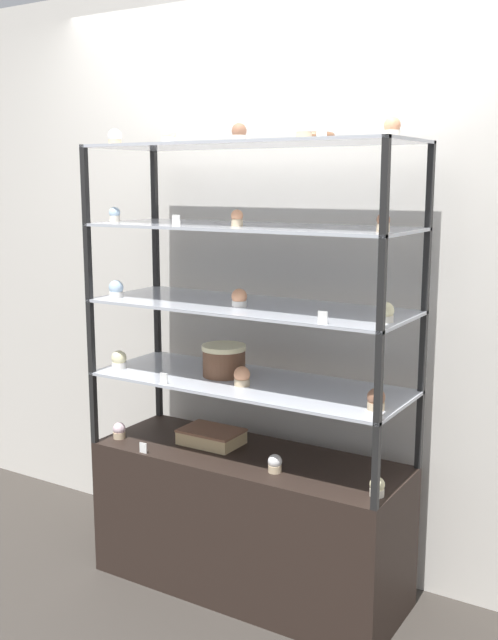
% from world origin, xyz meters
% --- Properties ---
extents(ground_plane, '(20.00, 20.00, 0.00)m').
position_xyz_m(ground_plane, '(0.00, 0.00, 0.00)').
color(ground_plane, '#38332D').
extents(back_wall, '(8.00, 0.05, 2.60)m').
position_xyz_m(back_wall, '(0.00, 0.38, 1.30)').
color(back_wall, silver).
rests_on(back_wall, ground_plane).
extents(display_base, '(1.31, 0.47, 0.59)m').
position_xyz_m(display_base, '(0.00, 0.00, 0.30)').
color(display_base, black).
rests_on(display_base, ground_plane).
extents(display_riser_lower, '(1.31, 0.47, 0.31)m').
position_xyz_m(display_riser_lower, '(0.00, 0.00, 0.89)').
color(display_riser_lower, black).
rests_on(display_riser_lower, display_base).
extents(display_riser_middle, '(1.31, 0.47, 0.31)m').
position_xyz_m(display_riser_middle, '(0.00, 0.00, 1.20)').
color(display_riser_middle, black).
rests_on(display_riser_middle, display_riser_lower).
extents(display_riser_upper, '(1.31, 0.47, 0.31)m').
position_xyz_m(display_riser_upper, '(0.00, 0.00, 1.52)').
color(display_riser_upper, black).
rests_on(display_riser_upper, display_riser_middle).
extents(display_riser_top, '(1.31, 0.47, 0.31)m').
position_xyz_m(display_riser_top, '(0.00, 0.00, 1.83)').
color(display_riser_top, black).
rests_on(display_riser_top, display_riser_upper).
extents(layer_cake_centerpiece, '(0.18, 0.18, 0.13)m').
position_xyz_m(layer_cake_centerpiece, '(-0.13, 0.02, 0.97)').
color(layer_cake_centerpiece, brown).
rests_on(layer_cake_centerpiece, display_riser_lower).
extents(sheet_cake_frosted, '(0.26, 0.18, 0.06)m').
position_xyz_m(sheet_cake_frosted, '(-0.21, 0.03, 0.63)').
color(sheet_cake_frosted, '#DBBC84').
rests_on(sheet_cake_frosted, display_base).
extents(cupcake_0, '(0.06, 0.06, 0.07)m').
position_xyz_m(cupcake_0, '(-0.59, -0.13, 0.63)').
color(cupcake_0, '#CCB28C').
rests_on(cupcake_0, display_base).
extents(cupcake_1, '(0.06, 0.06, 0.07)m').
position_xyz_m(cupcake_1, '(0.19, -0.11, 0.63)').
color(cupcake_1, '#CCB28C').
rests_on(cupcake_1, display_base).
extents(cupcake_2, '(0.06, 0.06, 0.07)m').
position_xyz_m(cupcake_2, '(0.61, -0.11, 0.63)').
color(cupcake_2, beige).
rests_on(cupcake_2, display_base).
extents(price_tag_0, '(0.04, 0.00, 0.04)m').
position_xyz_m(price_tag_0, '(-0.38, -0.22, 0.62)').
color(price_tag_0, white).
rests_on(price_tag_0, display_base).
extents(cupcake_3, '(0.07, 0.07, 0.08)m').
position_xyz_m(cupcake_3, '(-0.59, -0.11, 0.95)').
color(cupcake_3, white).
rests_on(cupcake_3, display_riser_lower).
extents(cupcake_4, '(0.07, 0.07, 0.08)m').
position_xyz_m(cupcake_4, '(0.01, -0.08, 0.95)').
color(cupcake_4, '#CCB28C').
rests_on(cupcake_4, display_riser_lower).
extents(cupcake_5, '(0.07, 0.07, 0.08)m').
position_xyz_m(cupcake_5, '(0.59, -0.09, 0.95)').
color(cupcake_5, '#CCB28C').
rests_on(cupcake_5, display_riser_lower).
extents(price_tag_1, '(0.04, 0.00, 0.04)m').
position_xyz_m(price_tag_1, '(-0.27, -0.22, 0.93)').
color(price_tag_1, white).
rests_on(price_tag_1, display_riser_lower).
extents(cupcake_6, '(0.06, 0.06, 0.07)m').
position_xyz_m(cupcake_6, '(-0.58, -0.13, 1.26)').
color(cupcake_6, white).
rests_on(cupcake_6, display_riser_middle).
extents(cupcake_7, '(0.06, 0.06, 0.07)m').
position_xyz_m(cupcake_7, '(-0.01, -0.06, 1.26)').
color(cupcake_7, white).
rests_on(cupcake_7, display_riser_middle).
extents(cupcake_8, '(0.06, 0.06, 0.07)m').
position_xyz_m(cupcake_8, '(0.60, -0.07, 1.26)').
color(cupcake_8, beige).
rests_on(cupcake_8, display_riser_middle).
extents(price_tag_2, '(0.04, 0.00, 0.04)m').
position_xyz_m(price_tag_2, '(0.43, -0.22, 1.25)').
color(price_tag_2, white).
rests_on(price_tag_2, display_riser_middle).
extents(cupcake_9, '(0.05, 0.05, 0.06)m').
position_xyz_m(cupcake_9, '(-0.59, -0.11, 1.57)').
color(cupcake_9, beige).
rests_on(cupcake_9, display_riser_upper).
extents(cupcake_10, '(0.05, 0.05, 0.06)m').
position_xyz_m(cupcake_10, '(0.00, -0.09, 1.57)').
color(cupcake_10, '#CCB28C').
rests_on(cupcake_10, display_riser_upper).
extents(cupcake_11, '(0.05, 0.05, 0.06)m').
position_xyz_m(cupcake_11, '(0.59, -0.09, 1.57)').
color(cupcake_11, '#CCB28C').
rests_on(cupcake_11, display_riser_upper).
extents(price_tag_3, '(0.04, 0.00, 0.04)m').
position_xyz_m(price_tag_3, '(-0.19, -0.22, 1.56)').
color(price_tag_3, white).
rests_on(price_tag_3, display_riser_upper).
extents(cupcake_12, '(0.06, 0.06, 0.07)m').
position_xyz_m(cupcake_12, '(-0.61, -0.08, 1.88)').
color(cupcake_12, '#CCB28C').
rests_on(cupcake_12, display_riser_top).
extents(cupcake_13, '(0.06, 0.06, 0.07)m').
position_xyz_m(cupcake_13, '(-0.31, -0.10, 1.88)').
color(cupcake_13, white).
rests_on(cupcake_13, display_riser_top).
extents(cupcake_14, '(0.06, 0.06, 0.07)m').
position_xyz_m(cupcake_14, '(0.00, -0.07, 1.88)').
color(cupcake_14, beige).
rests_on(cupcake_14, display_riser_top).
extents(cupcake_15, '(0.06, 0.06, 0.07)m').
position_xyz_m(cupcake_15, '(0.29, -0.11, 1.88)').
color(cupcake_15, '#CCB28C').
rests_on(cupcake_15, display_riser_top).
extents(cupcake_16, '(0.06, 0.06, 0.07)m').
position_xyz_m(cupcake_16, '(0.59, -0.04, 1.88)').
color(cupcake_16, beige).
rests_on(cupcake_16, display_riser_top).
extents(price_tag_4, '(0.04, 0.00, 0.04)m').
position_xyz_m(price_tag_4, '(0.41, -0.22, 1.87)').
color(price_tag_4, white).
rests_on(price_tag_4, display_riser_top).
extents(donut_glazed, '(0.14, 0.14, 0.03)m').
position_xyz_m(donut_glazed, '(0.26, 0.05, 1.87)').
color(donut_glazed, brown).
rests_on(donut_glazed, display_riser_top).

